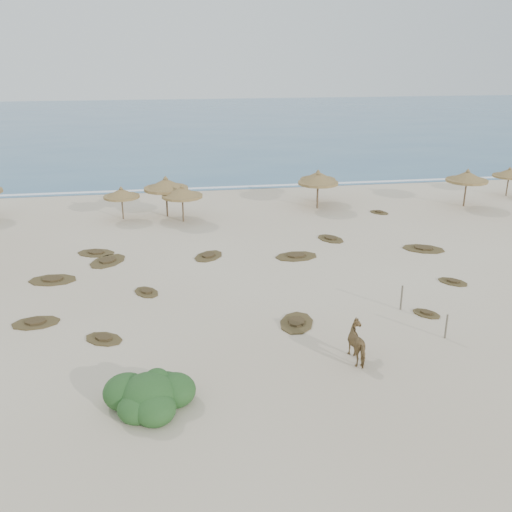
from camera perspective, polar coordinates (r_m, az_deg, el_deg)
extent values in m
plane|color=beige|center=(26.81, 1.56, -5.62)|extent=(160.00, 160.00, 0.00)
cube|color=#2C5884|center=(99.53, -6.79, 13.08)|extent=(200.00, 100.00, 0.01)
cube|color=white|center=(51.28, -3.94, 6.83)|extent=(70.00, 0.60, 0.01)
cylinder|color=brown|center=(42.37, -13.21, 4.81)|extent=(0.10, 0.10, 1.81)
cylinder|color=olive|center=(42.19, -13.29, 5.79)|extent=(3.03, 3.03, 0.16)
cone|color=olive|center=(42.13, -13.32, 6.17)|extent=(2.93, 2.93, 0.65)
cone|color=olive|center=(42.04, -13.36, 6.68)|extent=(0.31, 0.31, 0.19)
cylinder|color=brown|center=(42.40, -8.92, 5.43)|extent=(0.13, 0.13, 2.27)
cylinder|color=olive|center=(42.18, -8.99, 6.67)|extent=(4.31, 4.31, 0.19)
cone|color=olive|center=(42.10, -9.01, 7.14)|extent=(4.16, 4.16, 0.81)
cone|color=olive|center=(42.00, -9.05, 7.79)|extent=(0.39, 0.39, 0.24)
cylinder|color=brown|center=(40.94, -7.33, 4.82)|extent=(0.12, 0.12, 2.03)
cylinder|color=olive|center=(40.73, -7.38, 5.96)|extent=(3.69, 3.69, 0.17)
cone|color=olive|center=(40.66, -7.40, 6.39)|extent=(3.57, 3.57, 0.72)
cone|color=olive|center=(40.56, -7.43, 6.99)|extent=(0.35, 0.35, 0.21)
cylinder|color=brown|center=(44.35, 6.18, 6.13)|extent=(0.12, 0.12, 2.18)
cylinder|color=olive|center=(44.15, 6.23, 7.27)|extent=(3.81, 3.81, 0.19)
cone|color=olive|center=(44.08, 6.24, 7.71)|extent=(3.68, 3.68, 0.78)
cone|color=olive|center=(43.98, 6.27, 8.30)|extent=(0.37, 0.37, 0.23)
cylinder|color=brown|center=(46.39, 6.16, 6.61)|extent=(0.11, 0.11, 1.98)
cylinder|color=olive|center=(46.21, 6.20, 7.60)|extent=(3.15, 3.15, 0.17)
cone|color=olive|center=(46.14, 6.21, 7.98)|extent=(3.05, 3.05, 0.71)
cone|color=olive|center=(46.06, 6.23, 8.49)|extent=(0.34, 0.34, 0.21)
cylinder|color=brown|center=(47.61, 20.19, 6.01)|extent=(0.13, 0.13, 2.23)
cylinder|color=olive|center=(47.42, 20.32, 7.09)|extent=(3.84, 3.84, 0.19)
cone|color=olive|center=(47.35, 20.38, 7.50)|extent=(3.71, 3.71, 0.80)
cone|color=olive|center=(47.26, 20.44, 8.06)|extent=(0.38, 0.38, 0.23)
cylinder|color=brown|center=(52.44, 23.85, 6.50)|extent=(0.11, 0.11, 1.85)
cylinder|color=olive|center=(52.29, 23.97, 7.32)|extent=(3.13, 3.13, 0.16)
cone|color=olive|center=(52.23, 24.01, 7.63)|extent=(3.03, 3.03, 0.66)
cone|color=olive|center=(52.16, 24.07, 8.05)|extent=(0.32, 0.32, 0.19)
imported|color=olive|center=(22.92, 10.33, -8.58)|extent=(0.92, 1.80, 1.48)
cylinder|color=brown|center=(25.55, 18.49, -6.70)|extent=(0.10, 0.10, 1.10)
cylinder|color=brown|center=(27.64, 14.35, -4.07)|extent=(0.10, 0.10, 1.22)
ellipsoid|color=#2C5926|center=(20.23, -10.67, -13.49)|extent=(1.90, 1.90, 1.43)
ellipsoid|color=#2C5926|center=(20.50, -8.19, -13.15)|extent=(1.52, 1.52, 1.14)
ellipsoid|color=#2C5926|center=(20.62, -12.82, -13.11)|extent=(1.62, 1.62, 1.21)
ellipsoid|color=#2C5926|center=(19.75, -10.10, -14.86)|extent=(1.43, 1.43, 1.07)
ellipsoid|color=#2C5926|center=(19.94, -11.79, -14.67)|extent=(1.33, 1.33, 1.00)
ellipsoid|color=#2C5926|center=(21.04, -9.02, -12.57)|extent=(1.14, 1.14, 0.86)
ellipsoid|color=#2C5926|center=(20.44, -9.90, -11.94)|extent=(0.86, 0.86, 0.64)
ellipsoid|color=#2C5926|center=(20.12, -11.57, -12.47)|extent=(0.76, 0.76, 0.57)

